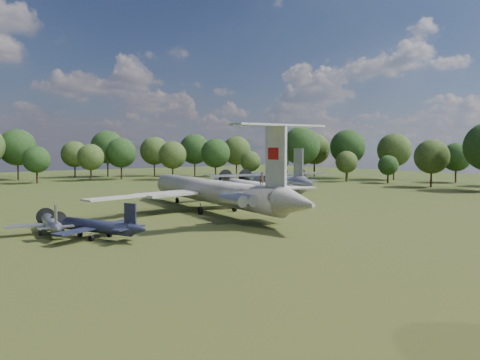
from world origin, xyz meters
TOP-DOWN VIEW (x-y plane):
  - ground at (0.00, 0.00)m, footprint 300.00×300.00m
  - il62_airliner at (5.58, -3.00)m, footprint 47.18×57.80m
  - tu104_jet at (21.76, 8.17)m, footprint 35.35×42.79m
  - an12_transport at (32.82, 13.13)m, footprint 36.29×39.05m
  - small_prop_west at (-17.38, -13.62)m, footprint 15.87×17.93m
  - small_prop_northwest at (-20.76, -7.39)m, footprint 12.17×15.17m
  - person_on_il62 at (3.75, -17.46)m, footprint 0.80×0.67m

SIDE VIEW (x-z plane):
  - ground at x=0.00m, z-range 0.00..0.00m
  - small_prop_northwest at x=-20.76m, z-range 0.00..2.01m
  - small_prop_west at x=-17.38m, z-range 0.00..2.18m
  - tu104_jet at x=21.76m, z-range 0.00..3.80m
  - an12_transport at x=32.82m, z-range 0.00..4.43m
  - il62_airliner at x=5.58m, z-range 0.00..5.21m
  - person_on_il62 at x=3.75m, z-range 5.21..7.09m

